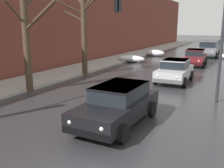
{
  "coord_description": "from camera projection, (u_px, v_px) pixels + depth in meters",
  "views": [
    {
      "loc": [
        5.5,
        1.54,
        3.48
      ],
      "look_at": [
        1.23,
        9.72,
        1.36
      ],
      "focal_mm": 40.89,
      "sensor_mm": 36.0,
      "label": 1
    }
  ],
  "objects": [
    {
      "name": "sedan_black_approaching_near_lane",
      "position": [
        118.0,
        103.0,
        9.15
      ],
      "size": [
        1.91,
        4.28,
        1.42
      ],
      "color": "black",
      "rests_on": "ground"
    },
    {
      "name": "sedan_silver_parked_kerbside_close",
      "position": [
        175.0,
        70.0,
        15.94
      ],
      "size": [
        1.95,
        3.9,
        1.42
      ],
      "color": "#B7B7BC",
      "rests_on": "ground"
    },
    {
      "name": "bare_tree_second_along_sidewalk",
      "position": [
        27.0,
        29.0,
        13.11
      ],
      "size": [
        2.29,
        3.12,
        6.33
      ],
      "color": "#423323",
      "rests_on": "ground"
    },
    {
      "name": "sedan_maroon_parked_kerbside_mid",
      "position": [
        195.0,
        57.0,
        22.67
      ],
      "size": [
        2.1,
        4.3,
        1.42
      ],
      "color": "maroon",
      "rests_on": "ground"
    },
    {
      "name": "sedan_green_queued_behind_truck",
      "position": [
        214.0,
        46.0,
        35.57
      ],
      "size": [
        2.1,
        4.33,
        1.42
      ],
      "color": "#1E5633",
      "rests_on": "ground"
    },
    {
      "name": "snow_bank_near_corner_left",
      "position": [
        131.0,
        59.0,
        24.83
      ],
      "size": [
        2.74,
        1.2,
        0.65
      ],
      "color": "white",
      "rests_on": "ground"
    },
    {
      "name": "snow_bank_mid_block_left",
      "position": [
        155.0,
        53.0,
        29.62
      ],
      "size": [
        2.18,
        1.04,
        0.74
      ],
      "color": "white",
      "rests_on": "ground"
    },
    {
      "name": "brick_townhouse_facade",
      "position": [
        54.0,
        17.0,
        20.31
      ],
      "size": [
        0.63,
        80.0,
        8.22
      ],
      "color": "brown",
      "rests_on": "ground"
    },
    {
      "name": "bare_tree_mid_block",
      "position": [
        84.0,
        28.0,
        17.73
      ],
      "size": [
        3.75,
        1.96,
        6.1
      ],
      "color": "#423323",
      "rests_on": "ground"
    },
    {
      "name": "street_lamp_post",
      "position": [
        224.0,
        24.0,
        11.07
      ],
      "size": [
        0.44,
        0.24,
        6.4
      ],
      "color": "#28282D",
      "rests_on": "ground"
    },
    {
      "name": "left_sidewalk_slab",
      "position": [
        77.0,
        69.0,
        20.28
      ],
      "size": [
        3.16,
        80.0,
        0.15
      ],
      "primitive_type": "cube",
      "color": "gray",
      "rests_on": "ground"
    },
    {
      "name": "suv_grey_parked_far_down_block",
      "position": [
        209.0,
        48.0,
        28.67
      ],
      "size": [
        2.13,
        4.51,
        1.82
      ],
      "color": "slate",
      "rests_on": "ground"
    }
  ]
}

